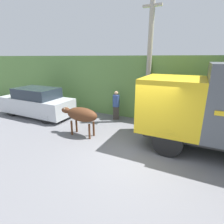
% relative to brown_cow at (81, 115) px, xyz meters
% --- Properties ---
extents(ground_plane, '(60.00, 60.00, 0.00)m').
position_rel_brown_cow_xyz_m(ground_plane, '(2.68, -0.49, -0.97)').
color(ground_plane, slate).
extents(hillside_embankment, '(32.00, 5.11, 3.46)m').
position_rel_brown_cow_xyz_m(hillside_embankment, '(2.68, 5.77, 0.76)').
color(hillside_embankment, '#608C47').
rests_on(hillside_embankment, ground_plane).
extents(building_backdrop, '(5.34, 2.70, 3.27)m').
position_rel_brown_cow_xyz_m(building_backdrop, '(0.08, 4.62, 0.68)').
color(building_backdrop, '#C6B793').
rests_on(building_backdrop, ground_plane).
extents(brown_cow, '(1.86, 0.63, 1.30)m').
position_rel_brown_cow_xyz_m(brown_cow, '(0.00, 0.00, 0.00)').
color(brown_cow, '#512D19').
rests_on(brown_cow, ground_plane).
extents(parked_suv, '(4.50, 1.70, 1.68)m').
position_rel_brown_cow_xyz_m(parked_suv, '(-3.99, 1.12, -0.16)').
color(parked_suv, silver).
rests_on(parked_suv, ground_plane).
extents(pedestrian_on_hill, '(0.49, 0.49, 1.61)m').
position_rel_brown_cow_xyz_m(pedestrian_on_hill, '(0.48, 2.63, -0.10)').
color(pedestrian_on_hill, '#38332D').
rests_on(pedestrian_on_hill, ground_plane).
extents(utility_pole, '(0.90, 0.24, 6.40)m').
position_rel_brown_cow_xyz_m(utility_pole, '(2.09, 3.05, 2.34)').
color(utility_pole, '#9E998E').
rests_on(utility_pole, ground_plane).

